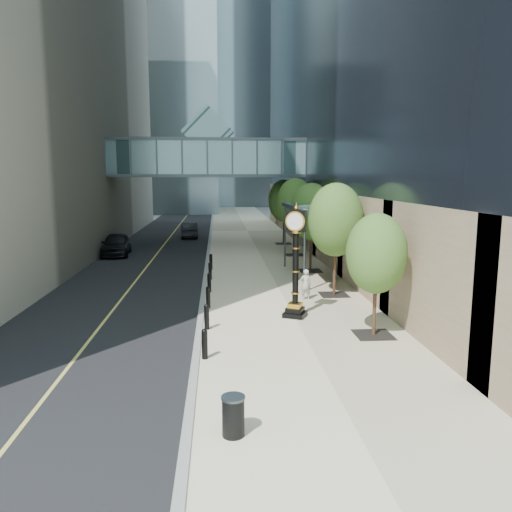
{
  "coord_description": "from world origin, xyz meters",
  "views": [
    {
      "loc": [
        -2.22,
        -14.75,
        5.99
      ],
      "look_at": [
        -0.66,
        5.55,
        2.73
      ],
      "focal_mm": 35.0,
      "sensor_mm": 36.0,
      "label": 1
    }
  ],
  "objects_px": {
    "trash_bin": "(233,417)",
    "pedestrian": "(306,284)",
    "street_clock": "(296,269)",
    "car_far": "(189,230)",
    "car_near": "(116,244)"
  },
  "relations": [
    {
      "from": "trash_bin",
      "to": "pedestrian",
      "type": "xyz_separation_m",
      "value": [
        3.93,
        12.72,
        0.3
      ]
    },
    {
      "from": "street_clock",
      "to": "car_far",
      "type": "relative_size",
      "value": 1.06
    },
    {
      "from": "street_clock",
      "to": "car_far",
      "type": "bearing_deg",
      "value": 126.89
    },
    {
      "from": "trash_bin",
      "to": "car_near",
      "type": "bearing_deg",
      "value": 106.24
    },
    {
      "from": "street_clock",
      "to": "pedestrian",
      "type": "bearing_deg",
      "value": 96.78
    },
    {
      "from": "street_clock",
      "to": "car_near",
      "type": "height_order",
      "value": "street_clock"
    },
    {
      "from": "trash_bin",
      "to": "street_clock",
      "type": "bearing_deg",
      "value": 73.16
    },
    {
      "from": "street_clock",
      "to": "trash_bin",
      "type": "bearing_deg",
      "value": -81.85
    },
    {
      "from": "pedestrian",
      "to": "car_far",
      "type": "height_order",
      "value": "pedestrian"
    },
    {
      "from": "street_clock",
      "to": "car_far",
      "type": "distance_m",
      "value": 29.58
    },
    {
      "from": "car_far",
      "to": "car_near",
      "type": "bearing_deg",
      "value": 61.18
    },
    {
      "from": "trash_bin",
      "to": "pedestrian",
      "type": "height_order",
      "value": "pedestrian"
    },
    {
      "from": "street_clock",
      "to": "car_near",
      "type": "relative_size",
      "value": 0.96
    },
    {
      "from": "car_far",
      "to": "trash_bin",
      "type": "bearing_deg",
      "value": 90.19
    },
    {
      "from": "trash_bin",
      "to": "pedestrian",
      "type": "bearing_deg",
      "value": 72.83
    }
  ]
}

